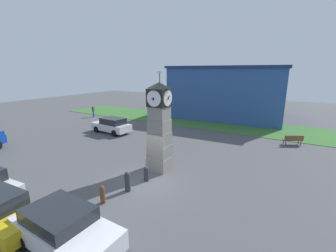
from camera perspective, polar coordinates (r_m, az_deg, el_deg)
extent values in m
plane|color=#4C4C4F|center=(13.67, -5.67, -13.86)|extent=(89.48, 89.48, 0.00)
cube|color=gray|center=(15.03, -2.08, -9.34)|extent=(1.33, 1.33, 0.84)
cube|color=gray|center=(14.72, -2.11, -6.35)|extent=(1.26, 1.26, 0.84)
cube|color=gray|center=(14.45, -2.14, -3.24)|extent=(1.20, 1.20, 0.84)
cube|color=gray|center=(14.23, -2.17, -0.02)|extent=(1.14, 1.14, 0.84)
cube|color=gray|center=(14.05, -2.20, 3.30)|extent=(1.08, 1.08, 0.84)
cube|color=black|center=(13.90, -2.24, 7.23)|extent=(1.18, 1.18, 1.11)
cylinder|color=white|center=(14.42, -0.94, 7.48)|extent=(0.96, 0.04, 0.96)
cube|color=black|center=(14.44, -0.88, 7.50)|extent=(0.06, 0.15, 0.21)
cube|color=black|center=(14.44, -0.88, 7.50)|extent=(0.04, 0.21, 0.34)
cylinder|color=white|center=(13.39, -3.64, 6.96)|extent=(0.96, 0.04, 0.96)
cube|color=black|center=(13.37, -3.71, 6.95)|extent=(0.06, 0.13, 0.21)
cube|color=black|center=(13.37, -3.71, 6.95)|extent=(0.04, 0.36, 0.06)
cylinder|color=white|center=(13.59, -0.06, 7.09)|extent=(0.04, 0.96, 0.96)
cube|color=black|center=(13.57, 0.06, 7.08)|extent=(0.18, 0.06, 0.18)
cube|color=black|center=(13.57, 0.06, 7.08)|extent=(0.22, 0.04, 0.33)
cylinder|color=white|center=(14.23, -4.33, 7.36)|extent=(0.04, 0.96, 0.96)
cube|color=black|center=(14.25, -4.43, 7.37)|extent=(0.08, 0.06, 0.22)
cube|color=black|center=(14.25, -4.43, 7.37)|extent=(0.36, 0.04, 0.10)
pyramid|color=black|center=(13.83, -2.27, 10.29)|extent=(1.23, 1.23, 0.38)
cylinder|color=maroon|center=(14.67, -2.07, -9.77)|extent=(0.26, 0.26, 0.92)
sphere|color=maroon|center=(14.48, -2.08, -7.97)|extent=(0.24, 0.24, 0.24)
cylinder|color=#333338|center=(13.62, -5.50, -12.25)|extent=(0.30, 0.30, 0.72)
sphere|color=#333338|center=(13.44, -5.54, -10.69)|extent=(0.27, 0.27, 0.27)
cylinder|color=#333338|center=(12.65, -10.21, -14.04)|extent=(0.31, 0.31, 0.94)
sphere|color=#333338|center=(12.42, -10.32, -11.95)|extent=(0.28, 0.28, 0.28)
cylinder|color=brown|center=(11.94, -16.27, -16.63)|extent=(0.25, 0.25, 0.79)
sphere|color=brown|center=(11.74, -16.42, -14.82)|extent=(0.22, 0.22, 0.22)
cylinder|color=black|center=(14.37, -34.08, -13.48)|extent=(0.65, 0.27, 0.64)
cube|color=gold|center=(11.97, -36.84, -17.88)|extent=(4.13, 1.98, 0.65)
cylinder|color=black|center=(11.46, -29.71, -19.89)|extent=(0.65, 0.26, 0.64)
cylinder|color=black|center=(13.41, -35.94, -15.70)|extent=(0.65, 0.26, 0.64)
cube|color=silver|center=(9.72, -24.45, -23.44)|extent=(4.32, 2.02, 0.76)
cube|color=#1E2328|center=(9.60, -25.99, -19.55)|extent=(2.40, 1.82, 0.51)
cylinder|color=black|center=(9.50, -14.18, -26.05)|extent=(0.65, 0.24, 0.64)
cylinder|color=black|center=(11.23, -24.29, -19.96)|extent=(0.65, 0.24, 0.64)
cylinder|color=black|center=(10.57, -33.07, -23.44)|extent=(0.65, 0.24, 0.64)
cube|color=silver|center=(24.25, -14.22, -0.16)|extent=(4.46, 2.09, 0.71)
cube|color=#1E2328|center=(23.86, -13.80, 1.27)|extent=(2.50, 1.80, 0.61)
cylinder|color=black|center=(24.81, -17.71, -0.80)|extent=(0.65, 0.27, 0.64)
cylinder|color=black|center=(25.85, -14.79, -0.02)|extent=(0.65, 0.27, 0.64)
cylinder|color=black|center=(22.81, -13.49, -1.79)|extent=(0.65, 0.27, 0.64)
cylinder|color=black|center=(23.92, -10.53, -0.90)|extent=(0.65, 0.27, 0.64)
cube|color=brown|center=(22.54, 29.05, -3.05)|extent=(1.65, 1.18, 0.08)
cube|color=brown|center=(22.26, 29.41, -2.62)|extent=(1.45, 0.79, 0.40)
cylinder|color=#262628|center=(23.06, 30.20, -3.42)|extent=(0.06, 0.06, 0.45)
cylinder|color=#262628|center=(22.49, 27.31, -3.47)|extent=(0.06, 0.06, 0.45)
cylinder|color=#262628|center=(22.72, 30.65, -3.72)|extent=(0.06, 0.06, 0.45)
cylinder|color=#262628|center=(22.15, 27.72, -3.78)|extent=(0.06, 0.06, 0.45)
cylinder|color=#264CA5|center=(33.09, -18.45, 2.86)|extent=(0.14, 0.14, 0.80)
cylinder|color=#264CA5|center=(33.27, -18.32, 2.93)|extent=(0.14, 0.14, 0.80)
cube|color=#3F3F47|center=(33.06, -18.48, 4.08)|extent=(0.38, 0.46, 0.60)
sphere|color=tan|center=(33.00, -18.53, 4.78)|extent=(0.22, 0.22, 0.22)
cylinder|color=slate|center=(29.61, -2.11, 7.46)|extent=(0.14, 0.14, 6.02)
cube|color=silver|center=(29.42, -2.17, 13.53)|extent=(0.50, 0.24, 0.24)
cube|color=#2D5193|center=(33.52, 15.48, 8.24)|extent=(14.77, 12.36, 6.61)
cube|color=navy|center=(33.38, 15.88, 14.14)|extent=(15.22, 12.74, 0.30)
cube|color=#386B2D|center=(27.27, 19.88, -0.33)|extent=(53.69, 7.10, 0.04)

